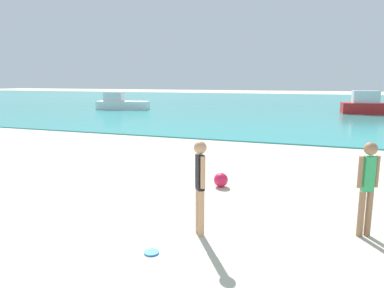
{
  "coord_description": "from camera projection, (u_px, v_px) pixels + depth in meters",
  "views": [
    {
      "loc": [
        3.69,
        -0.98,
        2.75
      ],
      "look_at": [
        0.53,
        7.7,
        1.09
      ],
      "focal_mm": 33.01,
      "sensor_mm": 36.0,
      "label": 1
    }
  ],
  "objects": [
    {
      "name": "person_distant",
      "position": [
        368.0,
        184.0,
        6.18
      ],
      "size": [
        0.36,
        0.23,
        1.71
      ],
      "rotation": [
        0.0,
        0.0,
        0.5
      ],
      "color": "#936B4C",
      "rests_on": "ground"
    },
    {
      "name": "boat_far",
      "position": [
        375.0,
        106.0,
        28.88
      ],
      "size": [
        5.67,
        2.27,
        1.88
      ],
      "rotation": [
        0.0,
        0.0,
        0.09
      ],
      "color": "red",
      "rests_on": "water"
    },
    {
      "name": "beach_ball",
      "position": [
        221.0,
        180.0,
        9.26
      ],
      "size": [
        0.37,
        0.37,
        0.37
      ],
      "primitive_type": "sphere",
      "color": "#E51E4C",
      "rests_on": "ground"
    },
    {
      "name": "boat_near",
      "position": [
        121.0,
        103.0,
        33.4
      ],
      "size": [
        5.04,
        2.42,
        1.64
      ],
      "rotation": [
        0.0,
        0.0,
        0.19
      ],
      "color": "white",
      "rests_on": "water"
    },
    {
      "name": "person_standing",
      "position": [
        200.0,
        182.0,
        6.26
      ],
      "size": [
        0.27,
        0.33,
        1.72
      ],
      "rotation": [
        0.0,
        0.0,
        5.36
      ],
      "color": "tan",
      "rests_on": "ground"
    },
    {
      "name": "frisbee",
      "position": [
        151.0,
        252.0,
        5.71
      ],
      "size": [
        0.24,
        0.24,
        0.03
      ],
      "primitive_type": "cylinder",
      "color": "blue",
      "rests_on": "ground"
    },
    {
      "name": "water",
      "position": [
        289.0,
        103.0,
        43.9
      ],
      "size": [
        160.0,
        60.0,
        0.06
      ],
      "primitive_type": "cube",
      "color": "teal",
      "rests_on": "ground"
    }
  ]
}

